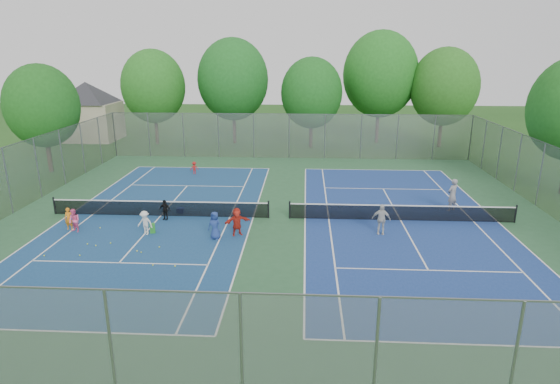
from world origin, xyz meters
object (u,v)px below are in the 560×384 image
Objects in this scene: ball_crate at (180,210)px; net_right at (401,213)px; net_left at (160,209)px; ball_hopper at (153,228)px; instructor at (452,195)px.

net_right is at bearing -2.73° from ball_crate.
ball_hopper is at bearing -81.92° from net_left.
ball_hopper is (-13.62, -2.65, -0.19)m from net_right.
ball_crate is 0.71× the size of ball_hopper.
ball_crate is (-12.98, 0.62, -0.29)m from net_right.
net_left is at bearing 98.08° from ball_hopper.
ball_hopper is 0.27× the size of instructor.
net_right is 34.07× the size of ball_crate.
net_right is 24.11× the size of ball_hopper.
instructor is (17.40, 1.95, 0.55)m from net_left.
ball_crate is 3.34m from ball_hopper.
instructor is (3.40, 1.95, 0.55)m from net_right.
instructor is (17.02, 4.61, 0.73)m from ball_hopper.
net_left is 1.00× the size of net_right.
ball_hopper is at bearing -168.98° from net_right.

